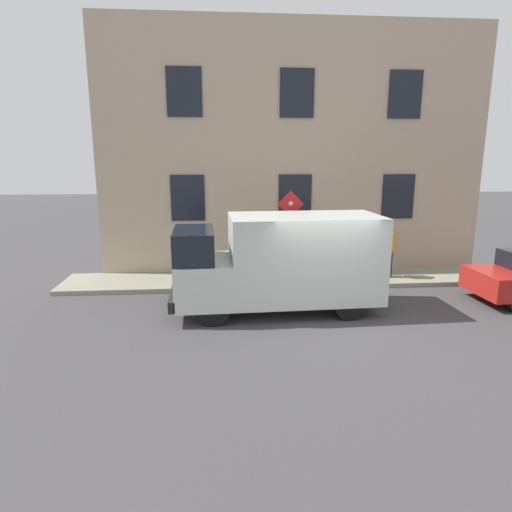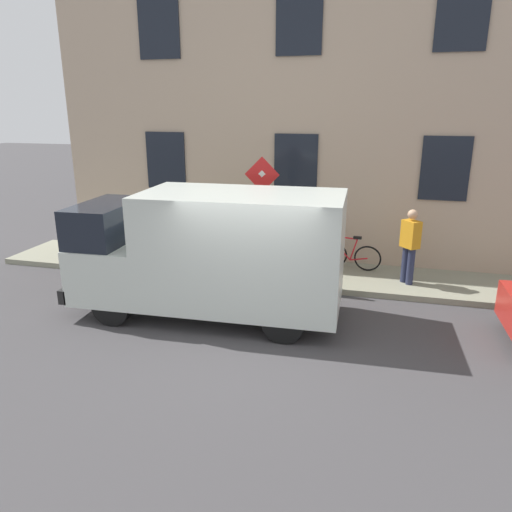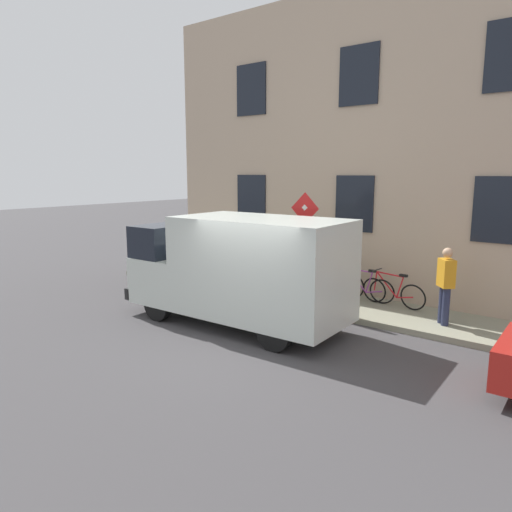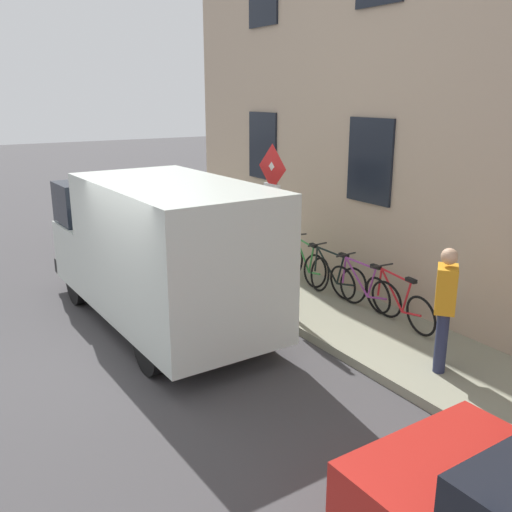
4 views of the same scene
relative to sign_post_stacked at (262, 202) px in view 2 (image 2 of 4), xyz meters
name	(u,v)px [view 2 (image 2 of 4)]	position (x,y,z in m)	size (l,w,h in m)	color
ground_plane	(251,333)	(-2.55, -0.43, -1.97)	(80.00, 80.00, 0.00)	#403E40
sidewalk_slab	(286,273)	(0.79, -0.43, -1.90)	(2.01, 14.92, 0.14)	gray
building_facade	(300,103)	(2.15, -0.43, 2.14)	(0.75, 12.92, 8.23)	tan
sign_post_stacked	(262,202)	(0.00, 0.00, 0.00)	(0.15, 0.56, 2.73)	#474C47
delivery_van	(212,251)	(-1.91, 0.53, -0.64)	(2.19, 5.40, 2.50)	silver
bicycle_red	(346,255)	(1.25, -1.84, -1.46)	(0.46, 1.71, 0.89)	black
bicycle_purple	(313,252)	(1.25, -1.01, -1.46)	(0.46, 1.71, 0.89)	black
bicycle_black	(280,250)	(1.25, -0.18, -1.46)	(0.46, 1.71, 0.89)	black
bicycle_green	(249,248)	(1.25, 0.65, -1.46)	(0.50, 1.71, 0.89)	black
pedestrian	(410,244)	(0.59, -3.29, -0.90)	(0.47, 0.46, 1.72)	#262B47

